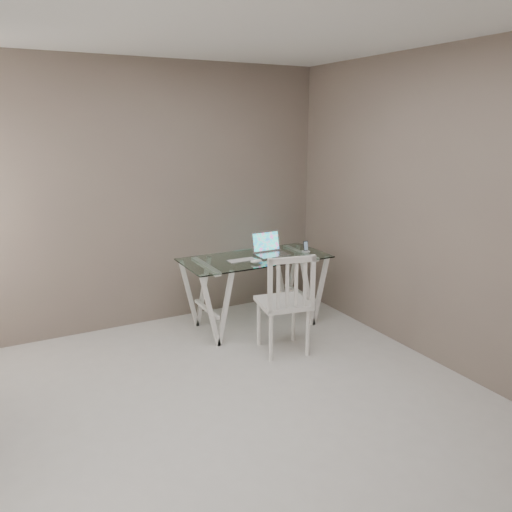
{
  "coord_description": "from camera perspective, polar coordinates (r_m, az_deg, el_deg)",
  "views": [
    {
      "loc": [
        -1.36,
        -2.76,
        2.07
      ],
      "look_at": [
        0.81,
        1.31,
        0.85
      ],
      "focal_mm": 35.0,
      "sensor_mm": 36.0,
      "label": 1
    }
  ],
  "objects": [
    {
      "name": "phone_dock",
      "position": [
        5.36,
        5.72,
        0.81
      ],
      "size": [
        0.06,
        0.06,
        0.12
      ],
      "color": "white",
      "rests_on": "desk"
    },
    {
      "name": "mouse",
      "position": [
        4.91,
        0.02,
        -0.59
      ],
      "size": [
        0.12,
        0.07,
        0.04
      ],
      "primitive_type": "ellipsoid",
      "color": "white",
      "rests_on": "desk"
    },
    {
      "name": "laptop",
      "position": [
        5.23,
        1.55,
        0.78
      ],
      "size": [
        0.33,
        0.28,
        0.23
      ],
      "color": "#BABBBF",
      "rests_on": "desk"
    },
    {
      "name": "room",
      "position": [
        3.09,
        -3.11,
        8.24
      ],
      "size": [
        4.5,
        4.52,
        2.71
      ],
      "color": "beige",
      "rests_on": "ground"
    },
    {
      "name": "keyboard",
      "position": [
        4.99,
        -1.63,
        -0.5
      ],
      "size": [
        0.3,
        0.13,
        0.01
      ],
      "primitive_type": "cube",
      "color": "silver",
      "rests_on": "desk"
    },
    {
      "name": "chair",
      "position": [
        4.54,
        3.48,
        -4.98
      ],
      "size": [
        0.52,
        0.52,
        0.97
      ],
      "rotation": [
        0.0,
        0.0,
        -0.19
      ],
      "color": "white",
      "rests_on": "ground"
    },
    {
      "name": "desk",
      "position": [
        5.22,
        -0.09,
        -4.01
      ],
      "size": [
        1.5,
        0.7,
        0.75
      ],
      "color": "silver",
      "rests_on": "ground"
    }
  ]
}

